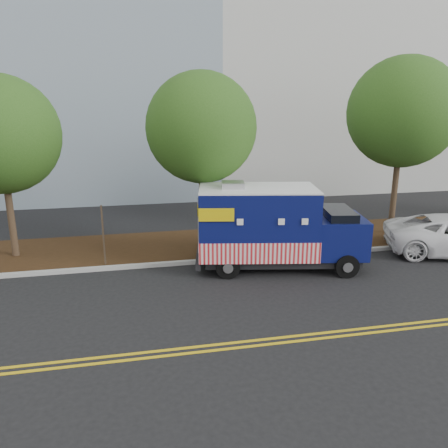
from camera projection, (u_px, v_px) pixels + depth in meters
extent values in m
plane|color=black|center=(235.00, 275.00, 15.57)|extent=(120.00, 120.00, 0.00)
cube|color=#9E9E99|center=(227.00, 260.00, 16.87)|extent=(120.00, 0.18, 0.15)
cube|color=black|center=(217.00, 243.00, 18.86)|extent=(120.00, 4.00, 0.15)
cube|color=gold|center=(273.00, 338.00, 11.37)|extent=(120.00, 0.10, 0.01)
cube|color=gold|center=(276.00, 343.00, 11.14)|extent=(120.00, 0.10, 0.01)
cylinder|color=#38281C|center=(11.00, 213.00, 16.68)|extent=(0.26, 0.26, 3.73)
sphere|color=#275016|center=(0.00, 134.00, 15.88)|extent=(4.34, 4.34, 4.34)
cylinder|color=#38281C|center=(202.00, 205.00, 17.43)|extent=(0.26, 0.26, 3.95)
sphere|color=#275016|center=(201.00, 128.00, 16.61)|extent=(4.23, 4.23, 4.23)
cylinder|color=#38281C|center=(395.00, 189.00, 19.52)|extent=(0.26, 0.26, 4.36)
sphere|color=#275016|center=(403.00, 112.00, 18.62)|extent=(4.69, 4.69, 4.69)
cube|color=#473828|center=(103.00, 237.00, 15.89)|extent=(0.06, 0.06, 2.40)
cube|color=black|center=(280.00, 257.00, 16.21)|extent=(5.81, 2.86, 0.28)
cube|color=#0A114A|center=(257.00, 221.00, 15.82)|extent=(4.51, 3.00, 2.38)
cube|color=red|center=(257.00, 243.00, 16.05)|extent=(4.56, 3.06, 0.74)
cube|color=white|center=(258.00, 188.00, 15.49)|extent=(4.51, 3.00, 0.06)
cube|color=#B7B7BA|center=(233.00, 185.00, 15.44)|extent=(0.92, 0.92, 0.22)
cube|color=#0A114A|center=(338.00, 235.00, 16.03)|extent=(2.14, 2.42, 1.39)
cube|color=black|center=(338.00, 218.00, 15.85)|extent=(1.33, 2.08, 0.64)
cube|color=black|center=(361.00, 247.00, 16.17)|extent=(0.44, 1.97, 0.30)
cube|color=black|center=(199.00, 256.00, 16.14)|extent=(0.58, 2.23, 0.28)
cube|color=#B7B7BA|center=(199.00, 220.00, 15.76)|extent=(0.36, 1.76, 1.89)
cube|color=#B7B7BA|center=(262.00, 212.00, 16.95)|extent=(1.76, 0.36, 1.09)
cube|color=#DBBC0B|center=(216.00, 215.00, 14.51)|extent=(1.17, 0.23, 0.45)
cube|color=#DBBC0B|center=(216.00, 200.00, 16.78)|extent=(1.17, 0.23, 0.45)
cylinder|color=black|center=(347.00, 266.00, 15.28)|extent=(0.87, 0.42, 0.83)
cylinder|color=black|center=(332.00, 247.00, 17.22)|extent=(0.87, 0.42, 0.83)
cylinder|color=black|center=(228.00, 267.00, 15.19)|extent=(0.87, 0.42, 0.83)
cylinder|color=black|center=(226.00, 248.00, 17.14)|extent=(0.87, 0.42, 0.83)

